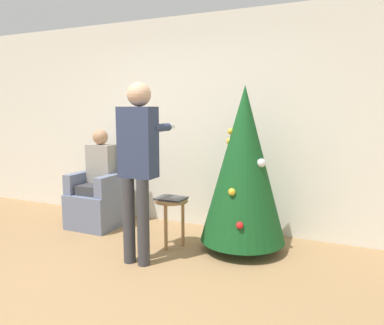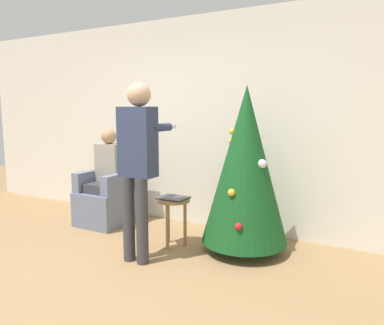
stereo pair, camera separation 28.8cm
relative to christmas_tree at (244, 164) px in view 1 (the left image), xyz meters
The scene contains 8 objects.
ground_plane 2.06m from the christmas_tree, 120.41° to the right, with size 14.00×14.00×0.00m, color #99754C.
wall_back 1.20m from the christmas_tree, 145.15° to the left, with size 8.00×0.06×2.70m.
christmas_tree is the anchor object (origin of this frame).
armchair 2.06m from the christmas_tree, behind, with size 0.61×0.66×1.05m.
person_seated 1.99m from the christmas_tree, behind, with size 0.36×0.46×1.27m.
person_standing 1.13m from the christmas_tree, 138.66° to the right, with size 0.39×0.57×1.79m.
side_stool 0.94m from the christmas_tree, 162.65° to the right, with size 0.37×0.37×0.54m.
laptop 0.88m from the christmas_tree, 162.65° to the right, with size 0.31×0.25×0.02m.
Camera 1 is at (2.07, -2.22, 1.53)m, focal length 35.00 mm.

